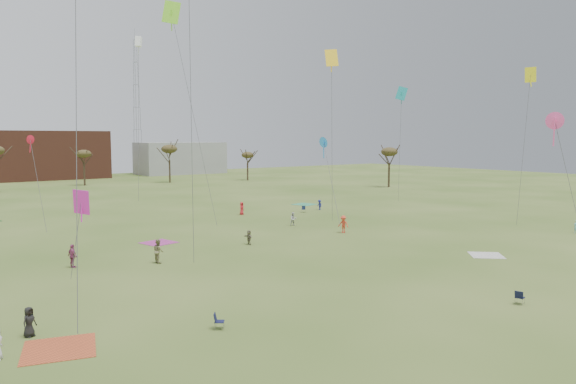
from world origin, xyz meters
TOP-DOWN VIEW (x-y plane):
  - ground at (0.00, 0.00)m, footprint 260.00×260.00m
  - spectator_fore_b at (-10.64, 15.53)m, footprint 0.76×0.97m
  - spectator_fore_c at (-0.54, 17.61)m, footprint 0.45×1.31m
  - flyer_mid_a at (-22.69, 3.80)m, footprint 0.92×0.83m
  - flyer_mid_b at (11.14, 16.96)m, footprint 1.10×1.39m
  - flyer_mid_c at (31.18, 1.86)m, footprint 0.60×0.50m
  - spectator_mid_d at (-16.76, 17.99)m, footprint 0.75×1.18m
  - spectator_mid_e at (9.64, 23.95)m, footprint 0.92×0.82m
  - flyer_far_b at (9.65, 35.39)m, footprint 1.00×0.92m
  - flyer_far_c at (21.20, 32.99)m, footprint 0.59×0.96m
  - blanket_red at (-21.89, 1.17)m, footprint 4.11×4.11m
  - blanket_cream at (13.50, 1.10)m, footprint 3.83×3.83m
  - blanket_plum at (-7.18, 23.58)m, footprint 3.46×3.46m
  - blanket_olive at (23.36, 39.18)m, footprint 3.76×3.76m
  - camp_chair_left at (-14.29, -1.05)m, footprint 0.74×0.73m
  - camp_chair_center at (2.76, -8.26)m, footprint 0.66×0.62m
  - camp_chair_right at (17.71, 32.25)m, footprint 0.73×0.74m
  - kites_aloft at (-1.39, 25.99)m, footprint 63.48×63.76m
  - tree_line at (-2.85, 79.12)m, footprint 117.44×49.32m
  - building_brick at (5.00, 120.00)m, footprint 26.00×16.00m
  - building_grey at (40.00, 118.00)m, footprint 24.00×12.00m
  - radio_tower at (30.00, 125.00)m, footprint 1.51×1.72m

SIDE VIEW (x-z plane):
  - ground at x=0.00m, z-range 0.00..0.00m
  - blanket_red at x=-21.89m, z-range -0.01..0.02m
  - blanket_cream at x=13.50m, z-range -0.01..0.02m
  - blanket_plum at x=-7.18m, z-range -0.01..0.02m
  - blanket_olive at x=23.36m, z-range -0.01..0.02m
  - camp_chair_left at x=-14.29m, z-range -0.18..0.69m
  - camp_chair_center at x=2.76m, z-range -0.18..0.69m
  - camp_chair_right at x=17.71m, z-range -0.18..0.69m
  - spectator_fore_c at x=-0.54m, z-range 0.00..1.39m
  - flyer_mid_c at x=31.18m, z-range 0.00..1.41m
  - flyer_far_c at x=21.20m, z-range 0.00..1.42m
  - flyer_mid_a at x=-22.69m, z-range 0.00..1.57m
  - spectator_mid_e at x=9.64m, z-range 0.00..1.59m
  - flyer_far_b at x=9.65m, z-range 0.00..1.71m
  - spectator_mid_d at x=-16.76m, z-range 0.00..1.87m
  - flyer_mid_b at x=11.14m, z-range 0.00..1.88m
  - spectator_fore_b at x=-10.64m, z-range 0.00..1.96m
  - building_grey at x=40.00m, z-range 0.00..9.00m
  - building_brick at x=5.00m, z-range 0.00..12.00m
  - tree_line at x=-2.85m, z-range 2.63..11.54m
  - radio_tower at x=30.00m, z-range -1.29..39.71m
  - kites_aloft at x=-1.39m, z-range 8.32..36.24m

